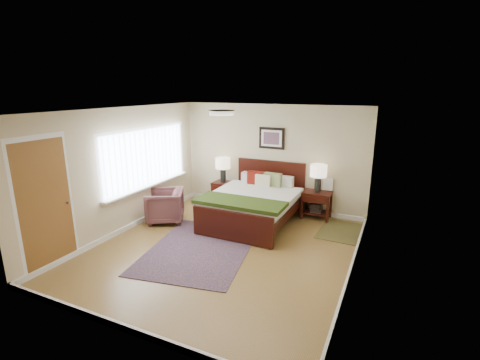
{
  "coord_description": "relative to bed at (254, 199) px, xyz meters",
  "views": [
    {
      "loc": [
        2.72,
        -5.16,
        2.86
      ],
      "look_at": [
        -0.13,
        1.01,
        1.05
      ],
      "focal_mm": 26.0,
      "sensor_mm": 36.0,
      "label": 1
    }
  ],
  "objects": [
    {
      "name": "bed",
      "position": [
        0.0,
        0.0,
        0.0
      ],
      "size": [
        1.79,
        2.18,
        1.17
      ],
      "color": "black",
      "rests_on": "ground"
    },
    {
      "name": "back_wall",
      "position": [
        -0.0,
        1.07,
        0.71
      ],
      "size": [
        4.5,
        0.04,
        2.5
      ],
      "primitive_type": "cube",
      "color": "#C0AF8B",
      "rests_on": "ground"
    },
    {
      "name": "armchair",
      "position": [
        -1.8,
        -0.75,
        -0.18
      ],
      "size": [
        1.05,
        1.05,
        0.71
      ],
      "primitive_type": "imported",
      "rotation": [
        0.0,
        0.0,
        -1.06
      ],
      "color": "brown",
      "rests_on": "ground"
    },
    {
      "name": "rug_persian",
      "position": [
        -0.39,
        -1.61,
        -0.53
      ],
      "size": [
        2.16,
        2.75,
        0.01
      ],
      "primitive_type": "cube",
      "rotation": [
        0.0,
        0.0,
        0.17
      ],
      "color": "#0B0F3B",
      "rests_on": "ground"
    },
    {
      "name": "nightstand_right",
      "position": [
        1.18,
        0.83,
        -0.17
      ],
      "size": [
        0.62,
        0.47,
        0.62
      ],
      "color": "black",
      "rests_on": "ground"
    },
    {
      "name": "wall_art",
      "position": [
        0.0,
        1.04,
        1.18
      ],
      "size": [
        0.62,
        0.05,
        0.5
      ],
      "color": "black",
      "rests_on": "back_wall"
    },
    {
      "name": "front_wall",
      "position": [
        -0.0,
        -3.93,
        0.71
      ],
      "size": [
        4.5,
        0.04,
        2.5
      ],
      "primitive_type": "cube",
      "color": "#C0AF8B",
      "rests_on": "ground"
    },
    {
      "name": "ceil_fixture",
      "position": [
        -0.0,
        -1.43,
        1.93
      ],
      "size": [
        0.44,
        0.44,
        0.08
      ],
      "color": "white",
      "rests_on": "ceiling"
    },
    {
      "name": "floor",
      "position": [
        -0.0,
        -1.43,
        -0.54
      ],
      "size": [
        5.0,
        5.0,
        0.0
      ],
      "primitive_type": "plane",
      "color": "olive",
      "rests_on": "ground"
    },
    {
      "name": "right_wall",
      "position": [
        2.25,
        -1.43,
        0.71
      ],
      "size": [
        0.04,
        5.0,
        2.5
      ],
      "primitive_type": "cube",
      "color": "#C0AF8B",
      "rests_on": "ground"
    },
    {
      "name": "ceiling",
      "position": [
        -0.0,
        -1.43,
        1.96
      ],
      "size": [
        4.5,
        5.0,
        0.02
      ],
      "primitive_type": "cube",
      "color": "white",
      "rests_on": "back_wall"
    },
    {
      "name": "left_wall",
      "position": [
        -2.25,
        -1.43,
        0.71
      ],
      "size": [
        0.04,
        5.0,
        2.5
      ],
      "primitive_type": "cube",
      "color": "#C0AF8B",
      "rests_on": "ground"
    },
    {
      "name": "nightstand_left",
      "position": [
        -1.18,
        0.82,
        -0.09
      ],
      "size": [
        0.48,
        0.43,
        0.57
      ],
      "color": "black",
      "rests_on": "ground"
    },
    {
      "name": "window",
      "position": [
        -2.2,
        -0.73,
        0.84
      ],
      "size": [
        0.11,
        2.72,
        1.32
      ],
      "color": "silver",
      "rests_on": "left_wall"
    },
    {
      "name": "lamp_left",
      "position": [
        -1.18,
        0.84,
        0.47
      ],
      "size": [
        0.37,
        0.37,
        0.61
      ],
      "color": "black",
      "rests_on": "nightstand_left"
    },
    {
      "name": "lamp_right",
      "position": [
        1.18,
        0.84,
        0.51
      ],
      "size": [
        0.37,
        0.37,
        0.61
      ],
      "color": "black",
      "rests_on": "nightstand_right"
    },
    {
      "name": "door",
      "position": [
        -2.23,
        -3.18,
        0.53
      ],
      "size": [
        0.06,
        1.0,
        2.18
      ],
      "color": "silver",
      "rests_on": "ground"
    },
    {
      "name": "rug_navy",
      "position": [
        1.8,
        0.31,
        -0.53
      ],
      "size": [
        0.83,
        1.2,
        0.01
      ],
      "primitive_type": "cube",
      "rotation": [
        0.0,
        0.0,
        -0.04
      ],
      "color": "black",
      "rests_on": "ground"
    }
  ]
}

